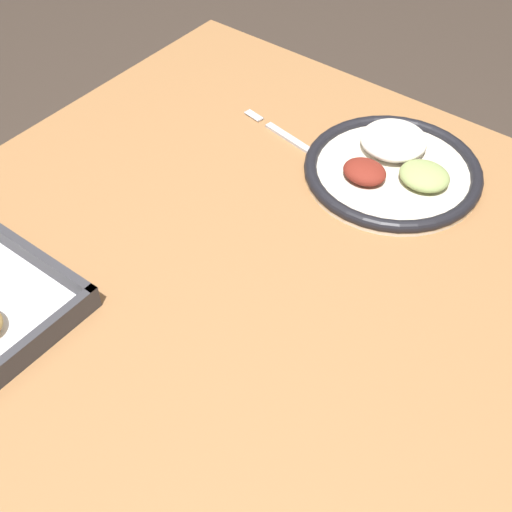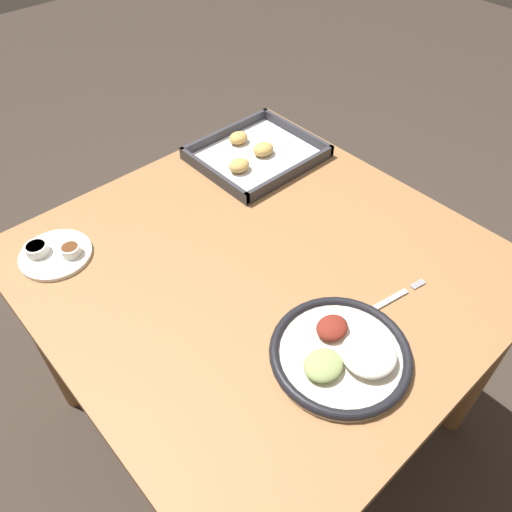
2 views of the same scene
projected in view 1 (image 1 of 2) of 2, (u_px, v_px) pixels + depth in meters
The scene contains 4 objects.
ground_plane at pixel (249, 498), 1.48m from camera, with size 8.00×8.00×0.00m, color #382D26.
dining_table at pixel (246, 314), 1.05m from camera, with size 0.96×0.99×0.71m.
dinner_plate at pixel (393, 167), 1.10m from camera, with size 0.27×0.27×0.05m.
fork at pixel (290, 139), 1.17m from camera, with size 0.19×0.05×0.00m.
Camera 1 is at (-0.42, 0.52, 1.42)m, focal length 50.00 mm.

